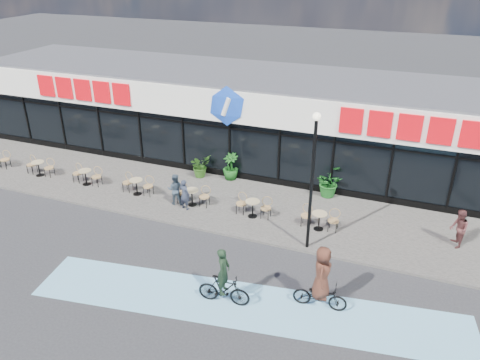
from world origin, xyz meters
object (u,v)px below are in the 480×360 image
object	(u,v)px
cyclist_b	(321,285)
pedestrian_a	(459,229)
cyclist_a	(224,285)
lamp_post	(313,172)
patron_left	(185,194)
potted_plant_mid	(231,166)
potted_plant_left	(200,166)
potted_plant_right	(327,182)
patron_right	(175,189)

from	to	relation	value
cyclist_b	pedestrian_a	bearing A→B (deg)	51.21
cyclist_a	lamp_post	bearing A→B (deg)	65.92
patron_left	pedestrian_a	world-z (taller)	pedestrian_a
potted_plant_mid	patron_left	world-z (taller)	patron_left
cyclist_a	patron_left	bearing A→B (deg)	128.43
potted_plant_left	potted_plant_mid	size ratio (longest dim) A/B	0.85
lamp_post	cyclist_a	world-z (taller)	lamp_post
potted_plant_right	cyclist_a	xyz separation A→B (m)	(-1.59, -8.32, -0.06)
potted_plant_left	patron_left	xyz separation A→B (m)	(0.80, -3.22, 0.13)
potted_plant_mid	pedestrian_a	bearing A→B (deg)	-13.18
potted_plant_mid	pedestrian_a	size ratio (longest dim) A/B	0.88
potted_plant_right	potted_plant_left	bearing A→B (deg)	-178.24
lamp_post	patron_left	xyz separation A→B (m)	(-5.65, 0.97, -2.44)
potted_plant_left	patron_right	distance (m)	2.98
cyclist_b	patron_left	bearing A→B (deg)	149.44
potted_plant_mid	cyclist_b	distance (m)	9.63
patron_left	pedestrian_a	bearing A→B (deg)	-161.35
pedestrian_a	cyclist_a	xyz separation A→B (m)	(-7.00, -6.00, -0.14)
potted_plant_left	cyclist_b	xyz separation A→B (m)	(7.58, -7.23, 0.22)
patron_right	potted_plant_left	bearing A→B (deg)	-103.02
potted_plant_right	patron_right	bearing A→B (deg)	-152.49
potted_plant_right	pedestrian_a	distance (m)	5.88
potted_plant_left	pedestrian_a	bearing A→B (deg)	-10.32
potted_plant_right	cyclist_a	size ratio (longest dim) A/B	0.67
potted_plant_left	pedestrian_a	world-z (taller)	pedestrian_a
lamp_post	potted_plant_mid	world-z (taller)	lamp_post
pedestrian_a	cyclist_a	size ratio (longest dim) A/B	0.75
patron_right	pedestrian_a	world-z (taller)	pedestrian_a
cyclist_a	cyclist_b	xyz separation A→B (m)	(2.89, 0.90, 0.16)
lamp_post	patron_left	bearing A→B (deg)	170.24
patron_left	cyclist_b	world-z (taller)	cyclist_b
pedestrian_a	potted_plant_mid	bearing A→B (deg)	-116.70
lamp_post	patron_left	world-z (taller)	lamp_post
potted_plant_mid	cyclist_a	world-z (taller)	cyclist_a
pedestrian_a	cyclist_b	distance (m)	6.55
patron_right	cyclist_a	world-z (taller)	cyclist_a
patron_right	patron_left	bearing A→B (deg)	139.54
patron_left	cyclist_a	distance (m)	6.27
lamp_post	pedestrian_a	xyz separation A→B (m)	(5.24, 2.07, -2.37)
potted_plant_mid	patron_left	bearing A→B (deg)	-101.83
potted_plant_mid	patron_right	world-z (taller)	patron_right
lamp_post	patron_left	size ratio (longest dim) A/B	3.80
pedestrian_a	patron_right	bearing A→B (deg)	-99.33
potted_plant_mid	patron_right	bearing A→B (deg)	-112.17
patron_left	cyclist_a	bearing A→B (deg)	141.34
cyclist_b	potted_plant_right	bearing A→B (deg)	99.95
patron_left	cyclist_a	world-z (taller)	cyclist_a
potted_plant_left	patron_left	world-z (taller)	patron_left
potted_plant_left	lamp_post	bearing A→B (deg)	-33.04
potted_plant_left	potted_plant_right	bearing A→B (deg)	1.76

